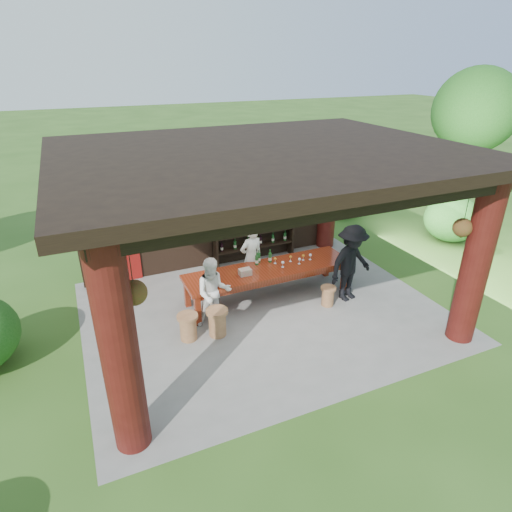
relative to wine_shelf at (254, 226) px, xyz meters
name	(u,v)px	position (x,y,z in m)	size (l,w,h in m)	color
ground	(263,311)	(-0.85, -2.45, -0.99)	(90.00, 90.00, 0.00)	#2D5119
pavilion	(255,212)	(-0.86, -2.02, 1.14)	(7.50, 6.00, 3.60)	slate
wine_shelf	(254,226)	(0.00, 0.00, 0.00)	(2.24, 0.34, 1.97)	black
tasting_table	(269,273)	(-0.50, -1.96, -0.36)	(3.83, 1.01, 0.75)	#5E200D
stool_near_left	(217,322)	(-2.04, -2.87, -0.69)	(0.43, 0.43, 0.57)	brown
stool_near_right	(328,296)	(0.56, -2.79, -0.76)	(0.34, 0.34, 0.45)	brown
stool_far_left	(188,326)	(-2.61, -2.78, -0.71)	(0.41, 0.41, 0.54)	brown
host	(251,258)	(-0.69, -1.40, -0.20)	(0.58, 0.38, 1.59)	white
guest_woman	(214,293)	(-1.98, -2.50, -0.25)	(0.72, 0.56, 1.49)	silver
guest_man	(351,263)	(1.14, -2.73, -0.10)	(1.15, 0.66, 1.78)	black
table_bottles	(262,257)	(-0.53, -1.66, -0.09)	(0.41, 0.17, 0.31)	#194C1E
table_glasses	(294,260)	(0.14, -1.94, -0.17)	(0.90, 0.31, 0.15)	silver
napkin_basket	(245,272)	(-1.11, -2.05, -0.17)	(0.26, 0.18, 0.14)	#BF6672
shrubs	(306,264)	(0.57, -1.75, -0.44)	(14.27, 9.92, 1.36)	#194C14
trees	(349,131)	(2.25, -0.66, 2.37)	(21.46, 9.83, 4.80)	#3F2819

